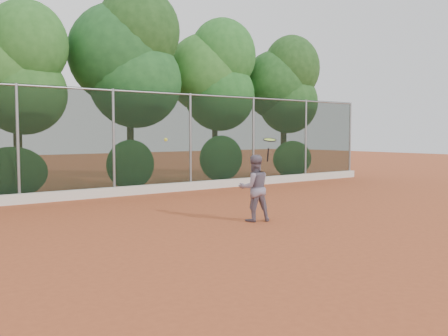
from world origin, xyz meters
TOP-DOWN VIEW (x-y plane):
  - ground at (0.00, 0.00)m, footprint 80.00×80.00m
  - concrete_curb at (0.00, 6.82)m, footprint 24.00×0.20m
  - tennis_player at (0.58, 0.59)m, footprint 0.91×0.81m
  - chainlink_fence at (-0.00, 7.00)m, footprint 24.09×0.09m
  - foliage_backdrop at (-0.55, 8.98)m, footprint 23.70×3.63m
  - tennis_racket at (0.87, 0.39)m, footprint 0.41×0.41m
  - tennis_ball_in_flight at (-1.65, 0.83)m, footprint 0.07×0.07m

SIDE VIEW (x-z plane):
  - ground at x=0.00m, z-range 0.00..0.00m
  - concrete_curb at x=0.00m, z-range 0.00..0.30m
  - tennis_player at x=0.58m, z-range 0.00..1.56m
  - chainlink_fence at x=0.00m, z-range 0.11..3.61m
  - tennis_racket at x=0.87m, z-range 1.58..2.14m
  - tennis_ball_in_flight at x=-1.65m, z-range 1.89..1.96m
  - foliage_backdrop at x=-0.55m, z-range 0.63..8.18m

